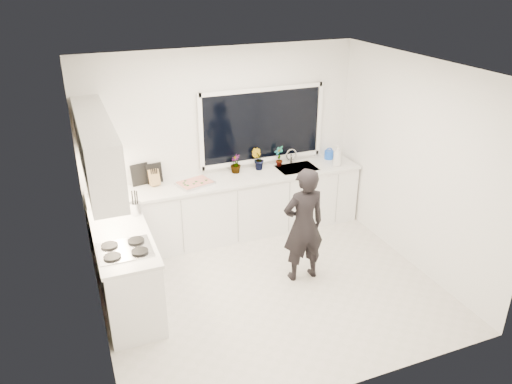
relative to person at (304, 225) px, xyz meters
name	(u,v)px	position (x,y,z in m)	size (l,w,h in m)	color
floor	(270,288)	(-0.47, -0.07, -0.76)	(4.00, 3.50, 0.02)	beige
wall_back	(223,143)	(-0.47, 1.69, 0.60)	(4.00, 0.02, 2.70)	white
wall_left	(88,220)	(-2.48, -0.07, 0.60)	(0.02, 3.50, 2.70)	white
wall_right	(416,165)	(1.54, -0.07, 0.60)	(0.02, 3.50, 2.70)	white
ceiling	(273,68)	(-0.47, -0.07, 1.96)	(4.00, 3.50, 0.02)	white
window	(262,125)	(0.13, 1.65, 0.80)	(1.80, 0.02, 1.00)	black
base_cabinets_back	(231,208)	(-0.47, 1.38, -0.31)	(3.92, 0.58, 0.88)	white
base_cabinets_left	(126,271)	(-2.14, 0.28, -0.31)	(0.58, 1.60, 0.88)	white
countertop_back	(231,180)	(-0.47, 1.37, 0.15)	(3.94, 0.62, 0.04)	silver
countertop_left	(122,237)	(-2.14, 0.28, 0.15)	(0.62, 1.60, 0.04)	silver
upper_cabinets	(97,148)	(-2.26, 0.63, 1.10)	(0.34, 2.10, 0.70)	white
sink	(297,171)	(0.58, 1.38, 0.12)	(0.58, 0.42, 0.14)	silver
faucet	(291,156)	(0.58, 1.58, 0.28)	(0.03, 0.03, 0.22)	silver
stovetop	(125,249)	(-2.16, -0.07, 0.18)	(0.56, 0.48, 0.03)	black
person	(304,225)	(0.00, 0.00, 0.00)	(0.55, 0.36, 1.50)	black
pizza_tray	(195,183)	(-1.00, 1.35, 0.18)	(0.47, 0.35, 0.03)	silver
pizza	(195,182)	(-1.00, 1.35, 0.20)	(0.43, 0.31, 0.01)	red
watering_can	(329,155)	(1.21, 1.54, 0.23)	(0.14, 0.14, 0.13)	blue
paper_towel_roll	(93,187)	(-2.32, 1.48, 0.30)	(0.11, 0.11, 0.26)	white
knife_block	(154,178)	(-1.52, 1.52, 0.28)	(0.13, 0.10, 0.22)	olive
utensil_crock	(136,209)	(-1.91, 0.73, 0.25)	(0.13, 0.13, 0.16)	silver
picture_frame_large	(154,173)	(-1.50, 1.62, 0.31)	(0.22, 0.02, 0.28)	black
picture_frame_small	(140,174)	(-1.69, 1.62, 0.32)	(0.25, 0.02, 0.30)	black
herb_plants	(257,160)	(0.00, 1.54, 0.32)	(0.83, 0.21, 0.32)	#26662D
soap_bottles	(337,157)	(1.17, 1.23, 0.31)	(0.18, 0.18, 0.33)	#D8BF66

